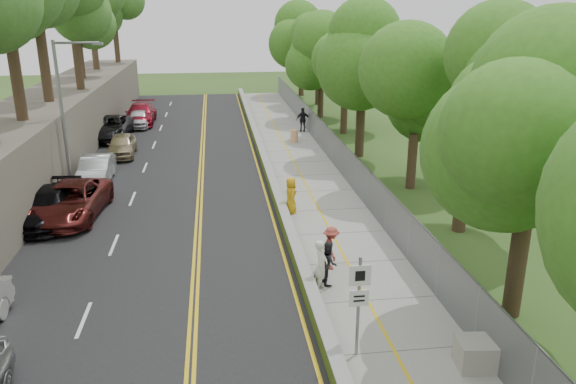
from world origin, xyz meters
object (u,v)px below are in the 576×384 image
object	(u,v)px
car_2	(71,201)
painter_0	(291,195)
streetlight	(66,106)
concrete_block	(479,354)
construction_barrel	(294,136)
person_far	(303,120)
signpost	(359,296)

from	to	relation	value
car_2	painter_0	distance (m)	10.42
streetlight	car_2	distance (m)	5.86
concrete_block	construction_barrel	bearing A→B (deg)	92.71
concrete_block	painter_0	world-z (taller)	painter_0
construction_barrel	concrete_block	xyz separation A→B (m)	(1.30, -27.50, -0.05)
concrete_block	person_far	size ratio (longest dim) A/B	0.65
streetlight	painter_0	bearing A→B (deg)	-24.70
streetlight	construction_barrel	size ratio (longest dim) A/B	8.71
construction_barrel	car_2	world-z (taller)	car_2
person_far	concrete_block	bearing A→B (deg)	84.94
concrete_block	person_far	world-z (taller)	person_far
car_2	painter_0	xyz separation A→B (m)	(10.40, -0.76, 0.08)
painter_0	concrete_block	bearing A→B (deg)	-169.55
construction_barrel	painter_0	size ratio (longest dim) A/B	0.51
construction_barrel	painter_0	world-z (taller)	painter_0
car_2	painter_0	size ratio (longest dim) A/B	3.30
signpost	construction_barrel	xyz separation A→B (m)	(1.95, 26.51, -1.45)
concrete_block	person_far	xyz separation A→B (m)	(-0.10, 31.03, 0.55)
signpost	car_2	distance (m)	16.58
signpost	concrete_block	distance (m)	3.71
signpost	construction_barrel	bearing A→B (deg)	85.79
construction_barrel	car_2	distance (m)	18.79
streetlight	car_2	size ratio (longest dim) A/B	1.36
streetlight	construction_barrel	distance (m)	16.98
signpost	painter_0	bearing A→B (deg)	91.45
signpost	car_2	xyz separation A→B (m)	(-10.70, 12.62, -1.10)
streetlight	concrete_block	distance (m)	23.65
signpost	concrete_block	xyz separation A→B (m)	(3.25, -0.98, -1.50)
signpost	painter_0	size ratio (longest dim) A/B	1.74
person_far	signpost	bearing A→B (deg)	78.77
car_2	painter_0	bearing A→B (deg)	0.72
streetlight	signpost	distance (m)	20.72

